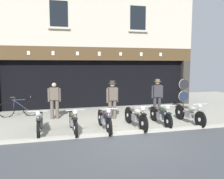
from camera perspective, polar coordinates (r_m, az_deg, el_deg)
The scene contains 14 objects.
ground at distance 7.11m, azimuth 6.60°, elevation -13.70°, with size 23.08×22.00×0.18m.
shop_facade at distance 14.42m, azimuth -4.68°, elevation 3.85°, with size 11.38×4.42×6.72m.
motorcycle_far_left at distance 8.37m, azimuth -17.51°, elevation -7.60°, with size 0.62×1.95×0.92m.
motorcycle_left at distance 8.26m, azimuth -9.61°, elevation -7.56°, with size 0.62×1.98×0.92m.
motorcycle_center_left at distance 8.38m, azimuth -1.87°, elevation -7.27°, with size 0.62×2.02×0.92m.
motorcycle_center at distance 8.76m, azimuth 5.90°, elevation -6.67°, with size 0.62×2.05×0.92m.
motorcycle_center_right at distance 9.28m, azimuth 12.01°, elevation -6.14°, with size 0.62×1.97×0.90m.
motorcycle_right at distance 9.82m, azimuth 18.73°, elevation -5.60°, with size 0.62×2.04×0.91m.
salesman_left at distance 10.35m, azimuth -14.11°, elevation -2.31°, with size 0.56×0.26×1.59m.
shopkeeper_center at distance 9.97m, azimuth 0.08°, elevation -2.08°, with size 0.55×0.35×1.68m.
salesman_right at distance 11.08m, azimuth 11.17°, elevation -1.35°, with size 0.56×0.34×1.69m.
tyre_sign_pole at distance 12.61m, azimuth 17.36°, elevation -0.27°, with size 0.57×0.06×1.71m.
advert_board_near at distance 12.65m, azimuth -16.31°, elevation 2.72°, with size 0.80×0.03×0.91m.
leaning_bicycle at distance 11.37m, azimuth -22.18°, elevation -4.38°, with size 1.76×0.50×0.94m.
Camera 1 is at (-2.41, -7.22, 2.38)m, focal length 36.85 mm.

